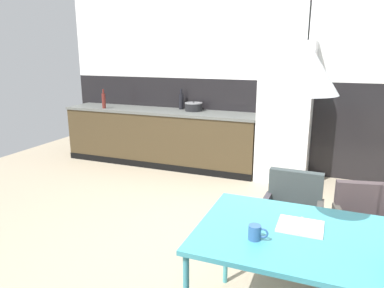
{
  "coord_description": "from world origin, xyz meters",
  "views": [
    {
      "loc": [
        0.94,
        -2.68,
        1.79
      ],
      "look_at": [
        -0.37,
        0.62,
        0.88
      ],
      "focal_mm": 33.53,
      "sensor_mm": 36.0,
      "label": 1
    }
  ],
  "objects_px": {
    "bottle_wine_green": "(181,101)",
    "armchair_by_stool": "(367,221)",
    "bottle_spice_small": "(104,100)",
    "cooking_pot": "(194,107)",
    "dining_table": "(363,251)",
    "pendant_lamp_over_table_near": "(306,67)",
    "open_book": "(300,226)",
    "refrigerator_column": "(285,113)",
    "mug_white_ceramic": "(255,232)",
    "armchair_corner_seat": "(292,208)"
  },
  "relations": [
    {
      "from": "refrigerator_column",
      "to": "pendant_lamp_over_table_near",
      "type": "distance_m",
      "value": 3.21
    },
    {
      "from": "refrigerator_column",
      "to": "cooking_pot",
      "type": "distance_m",
      "value": 1.42
    },
    {
      "from": "mug_white_ceramic",
      "to": "pendant_lamp_over_table_near",
      "type": "distance_m",
      "value": 0.95
    },
    {
      "from": "open_book",
      "to": "mug_white_ceramic",
      "type": "distance_m",
      "value": 0.34
    },
    {
      "from": "pendant_lamp_over_table_near",
      "to": "open_book",
      "type": "bearing_deg",
      "value": 75.69
    },
    {
      "from": "armchair_corner_seat",
      "to": "open_book",
      "type": "height_order",
      "value": "armchair_corner_seat"
    },
    {
      "from": "armchair_corner_seat",
      "to": "armchair_by_stool",
      "type": "relative_size",
      "value": 1.03
    },
    {
      "from": "mug_white_ceramic",
      "to": "bottle_spice_small",
      "type": "height_order",
      "value": "bottle_spice_small"
    },
    {
      "from": "cooking_pot",
      "to": "open_book",
      "type": "bearing_deg",
      "value": -58.1
    },
    {
      "from": "pendant_lamp_over_table_near",
      "to": "refrigerator_column",
      "type": "bearing_deg",
      "value": 98.62
    },
    {
      "from": "bottle_wine_green",
      "to": "bottle_spice_small",
      "type": "relative_size",
      "value": 1.05
    },
    {
      "from": "refrigerator_column",
      "to": "open_book",
      "type": "height_order",
      "value": "refrigerator_column"
    },
    {
      "from": "bottle_wine_green",
      "to": "bottle_spice_small",
      "type": "height_order",
      "value": "bottle_wine_green"
    },
    {
      "from": "dining_table",
      "to": "cooking_pot",
      "type": "xyz_separation_m",
      "value": [
        -2.27,
        3.17,
        0.26
      ]
    },
    {
      "from": "cooking_pot",
      "to": "bottle_spice_small",
      "type": "relative_size",
      "value": 0.88
    },
    {
      "from": "refrigerator_column",
      "to": "armchair_by_stool",
      "type": "bearing_deg",
      "value": -66.31
    },
    {
      "from": "refrigerator_column",
      "to": "open_book",
      "type": "distance_m",
      "value": 3.02
    },
    {
      "from": "refrigerator_column",
      "to": "pendant_lamp_over_table_near",
      "type": "xyz_separation_m",
      "value": [
        0.47,
        -3.09,
        0.75
      ]
    },
    {
      "from": "mug_white_ceramic",
      "to": "pendant_lamp_over_table_near",
      "type": "xyz_separation_m",
      "value": [
        0.2,
        0.13,
        0.92
      ]
    },
    {
      "from": "pendant_lamp_over_table_near",
      "to": "armchair_corner_seat",
      "type": "bearing_deg",
      "value": 95.71
    },
    {
      "from": "dining_table",
      "to": "open_book",
      "type": "xyz_separation_m",
      "value": [
        -0.35,
        0.08,
        0.05
      ]
    },
    {
      "from": "armchair_corner_seat",
      "to": "pendant_lamp_over_table_near",
      "type": "bearing_deg",
      "value": 97.27
    },
    {
      "from": "refrigerator_column",
      "to": "mug_white_ceramic",
      "type": "xyz_separation_m",
      "value": [
        0.27,
        -3.22,
        -0.18
      ]
    },
    {
      "from": "refrigerator_column",
      "to": "bottle_wine_green",
      "type": "relative_size",
      "value": 5.87
    },
    {
      "from": "armchair_corner_seat",
      "to": "bottle_wine_green",
      "type": "xyz_separation_m",
      "value": [
        -2.04,
        2.33,
        0.53
      ]
    },
    {
      "from": "refrigerator_column",
      "to": "dining_table",
      "type": "height_order",
      "value": "refrigerator_column"
    },
    {
      "from": "armchair_corner_seat",
      "to": "open_book",
      "type": "xyz_separation_m",
      "value": [
        0.13,
        -0.83,
        0.25
      ]
    },
    {
      "from": "cooking_pot",
      "to": "bottle_spice_small",
      "type": "height_order",
      "value": "bottle_spice_small"
    },
    {
      "from": "dining_table",
      "to": "bottle_spice_small",
      "type": "distance_m",
      "value": 4.72
    },
    {
      "from": "dining_table",
      "to": "armchair_by_stool",
      "type": "height_order",
      "value": "armchair_by_stool"
    },
    {
      "from": "mug_white_ceramic",
      "to": "open_book",
      "type": "bearing_deg",
      "value": 47.47
    },
    {
      "from": "armchair_corner_seat",
      "to": "dining_table",
      "type": "bearing_deg",
      "value": 118.89
    },
    {
      "from": "refrigerator_column",
      "to": "bottle_wine_green",
      "type": "distance_m",
      "value": 1.68
    },
    {
      "from": "armchair_by_stool",
      "to": "bottle_wine_green",
      "type": "height_order",
      "value": "bottle_wine_green"
    },
    {
      "from": "bottle_wine_green",
      "to": "pendant_lamp_over_table_near",
      "type": "height_order",
      "value": "pendant_lamp_over_table_near"
    },
    {
      "from": "dining_table",
      "to": "bottle_spice_small",
      "type": "height_order",
      "value": "bottle_spice_small"
    },
    {
      "from": "dining_table",
      "to": "armchair_by_stool",
      "type": "relative_size",
      "value": 2.46
    },
    {
      "from": "refrigerator_column",
      "to": "pendant_lamp_over_table_near",
      "type": "bearing_deg",
      "value": -81.38
    },
    {
      "from": "bottle_wine_green",
      "to": "armchair_by_stool",
      "type": "bearing_deg",
      "value": -42.05
    },
    {
      "from": "open_book",
      "to": "bottle_wine_green",
      "type": "relative_size",
      "value": 0.83
    },
    {
      "from": "open_book",
      "to": "cooking_pot",
      "type": "bearing_deg",
      "value": 121.9
    },
    {
      "from": "armchair_by_stool",
      "to": "open_book",
      "type": "bearing_deg",
      "value": 49.17
    },
    {
      "from": "armchair_corner_seat",
      "to": "open_book",
      "type": "relative_size",
      "value": 2.92
    },
    {
      "from": "dining_table",
      "to": "bottle_wine_green",
      "type": "xyz_separation_m",
      "value": [
        -2.51,
        3.25,
        0.33
      ]
    },
    {
      "from": "refrigerator_column",
      "to": "open_book",
      "type": "xyz_separation_m",
      "value": [
        0.5,
        -2.97,
        -0.22
      ]
    },
    {
      "from": "mug_white_ceramic",
      "to": "bottle_wine_green",
      "type": "bearing_deg",
      "value": 119.56
    },
    {
      "from": "bottle_spice_small",
      "to": "cooking_pot",
      "type": "bearing_deg",
      "value": 11.36
    },
    {
      "from": "dining_table",
      "to": "bottle_wine_green",
      "type": "height_order",
      "value": "bottle_wine_green"
    },
    {
      "from": "dining_table",
      "to": "bottle_spice_small",
      "type": "xyz_separation_m",
      "value": [
        -3.73,
        2.87,
        0.32
      ]
    },
    {
      "from": "dining_table",
      "to": "open_book",
      "type": "distance_m",
      "value": 0.36
    }
  ]
}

